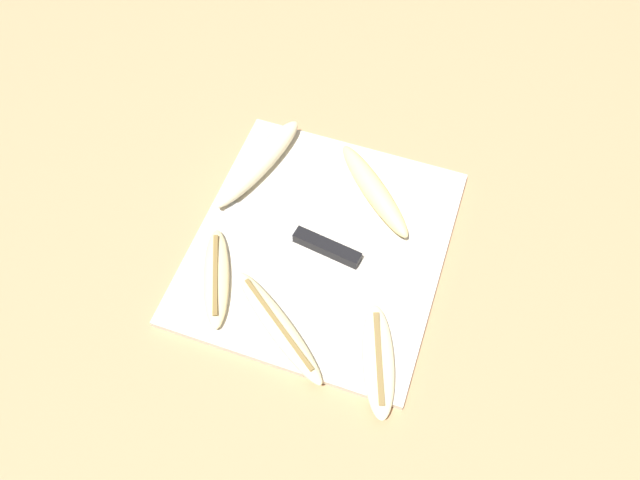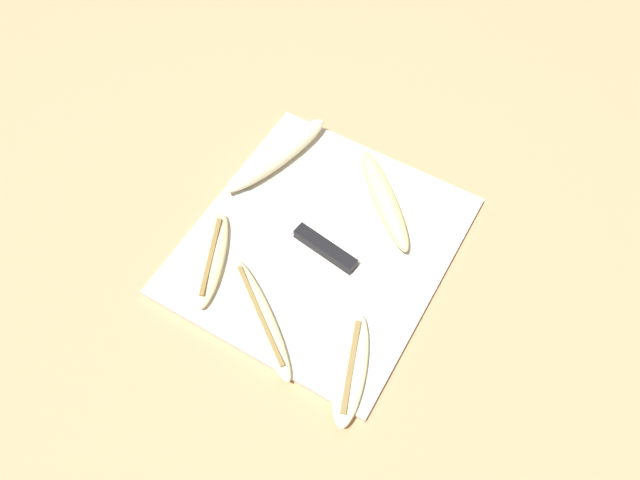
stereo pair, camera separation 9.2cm
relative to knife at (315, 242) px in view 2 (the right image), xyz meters
The scene contains 8 objects.
ground_plane 0.02m from the knife, 45.45° to the right, with size 4.00×4.00×0.00m, color tan.
cutting_board 0.02m from the knife, 45.45° to the right, with size 0.39×0.36×0.01m.
knife is the anchor object (origin of this frame).
banana_bright_far 0.17m from the knife, 51.74° to the left, with size 0.21×0.10×0.03m.
banana_soft_right 0.14m from the knife, behind, with size 0.15×0.18×0.02m.
banana_cream_curved 0.20m from the knife, 136.23° to the right, with size 0.16×0.09×0.02m.
banana_golden_short 0.13m from the knife, 26.12° to the right, with size 0.16×0.16×0.03m.
banana_ripe_center 0.15m from the knife, 131.66° to the left, with size 0.16×0.10×0.02m.
Camera 2 is at (-0.41, -0.24, 0.81)m, focal length 35.00 mm.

